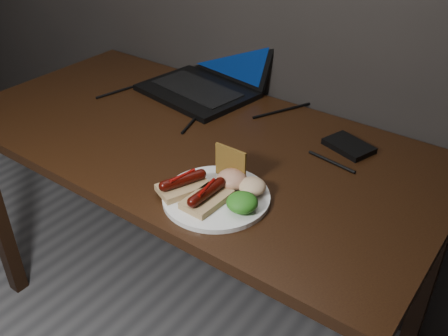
% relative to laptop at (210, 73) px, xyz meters
% --- Properties ---
extents(desk, '(1.40, 0.70, 0.75)m').
position_rel_laptop_xyz_m(desk, '(0.16, -0.29, -0.14)').
color(desk, black).
rests_on(desk, ground).
extents(laptop, '(0.39, 0.39, 0.25)m').
position_rel_laptop_xyz_m(laptop, '(0.00, 0.00, 0.00)').
color(laptop, black).
rests_on(laptop, desk).
extents(hard_drive, '(0.14, 0.12, 0.02)m').
position_rel_laptop_xyz_m(hard_drive, '(0.54, -0.09, -0.05)').
color(hard_drive, black).
rests_on(hard_drive, desk).
extents(desk_cables, '(0.85, 0.40, 0.01)m').
position_rel_laptop_xyz_m(desk_cables, '(0.15, -0.14, -0.05)').
color(desk_cables, black).
rests_on(desk_cables, desk).
extents(plate, '(0.31, 0.31, 0.01)m').
position_rel_laptop_xyz_m(plate, '(0.39, -0.48, -0.05)').
color(plate, white).
rests_on(plate, desk).
extents(bread_sausage_left, '(0.11, 0.13, 0.04)m').
position_rel_laptop_xyz_m(bread_sausage_left, '(0.32, -0.51, -0.02)').
color(bread_sausage_left, tan).
rests_on(bread_sausage_left, plate).
extents(bread_sausage_center, '(0.07, 0.12, 0.04)m').
position_rel_laptop_xyz_m(bread_sausage_center, '(0.39, -0.52, -0.02)').
color(bread_sausage_center, tan).
rests_on(bread_sausage_center, plate).
extents(crispbread, '(0.08, 0.01, 0.08)m').
position_rel_laptop_xyz_m(crispbread, '(0.38, -0.41, 0.00)').
color(crispbread, olive).
rests_on(crispbread, plate).
extents(salad_greens, '(0.07, 0.07, 0.04)m').
position_rel_laptop_xyz_m(salad_greens, '(0.47, -0.49, -0.02)').
color(salad_greens, '#1E6313').
rests_on(salad_greens, plate).
extents(salsa_mound, '(0.07, 0.07, 0.04)m').
position_rel_laptop_xyz_m(salsa_mound, '(0.40, -0.43, -0.02)').
color(salsa_mound, maroon).
rests_on(salsa_mound, plate).
extents(coleslaw_mound, '(0.06, 0.06, 0.04)m').
position_rel_laptop_xyz_m(coleslaw_mound, '(0.45, -0.43, -0.02)').
color(coleslaw_mound, beige).
rests_on(coleslaw_mound, plate).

